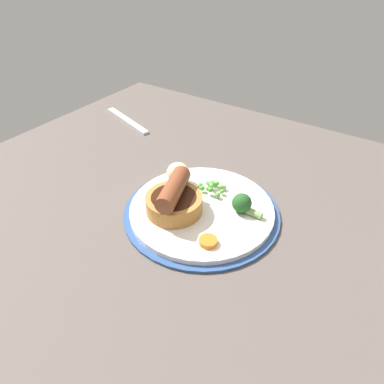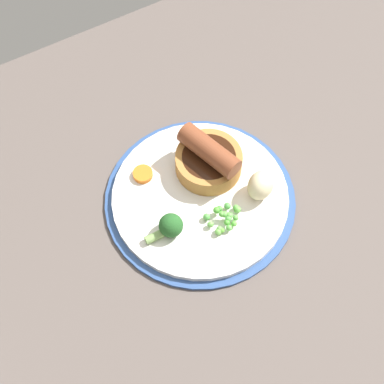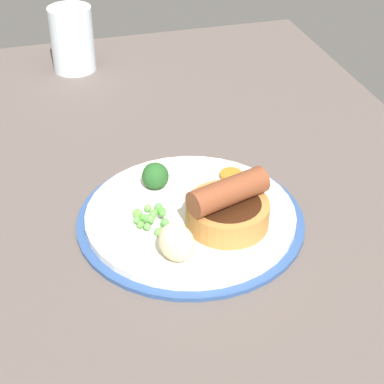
{
  "view_description": "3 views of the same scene",
  "coord_description": "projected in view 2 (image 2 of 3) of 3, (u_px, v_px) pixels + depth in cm",
  "views": [
    {
      "loc": [
        -19.78,
        41.43,
        41.09
      ],
      "look_at": [
        5.27,
        3.98,
        7.08
      ],
      "focal_mm": 32.0,
      "sensor_mm": 36.0,
      "label": 1
    },
    {
      "loc": [
        -17.99,
        -32.9,
        81.25
      ],
      "look_at": [
        2.15,
        3.22,
        7.21
      ],
      "focal_mm": 60.0,
      "sensor_mm": 36.0,
      "label": 2
    },
    {
      "loc": [
        60.54,
        -12.02,
        48.9
      ],
      "look_at": [
        1.87,
        4.18,
        5.9
      ],
      "focal_mm": 60.0,
      "sensor_mm": 36.0,
      "label": 3
    }
  ],
  "objects": [
    {
      "name": "broccoli_floret_near",
      "position": [
        169.0,
        226.0,
        0.84
      ],
      "size": [
        5.38,
        3.26,
        3.26
      ],
      "rotation": [
        0.0,
        0.0,
        6.26
      ],
      "color": "#235623",
      "rests_on": "dinner_plate"
    },
    {
      "name": "potato_chunk_0",
      "position": [
        262.0,
        187.0,
        0.86
      ],
      "size": [
        5.35,
        5.07,
        4.19
      ],
      "primitive_type": "ellipsoid",
      "rotation": [
        0.0,
        0.0,
        3.68
      ],
      "color": "beige",
      "rests_on": "dinner_plate"
    },
    {
      "name": "sausage_pudding",
      "position": [
        209.0,
        159.0,
        0.88
      ],
      "size": [
        9.31,
        9.7,
        5.94
      ],
      "rotation": [
        0.0,
        0.0,
        5.03
      ],
      "color": "#AD7538",
      "rests_on": "dinner_plate"
    },
    {
      "name": "carrot_slice_0",
      "position": [
        143.0,
        174.0,
        0.89
      ],
      "size": [
        3.33,
        3.33,
        0.78
      ],
      "primitive_type": "cylinder",
      "rotation": [
        0.0,
        0.0,
        6.05
      ],
      "color": "orange",
      "rests_on": "dinner_plate"
    },
    {
      "name": "pea_pile",
      "position": [
        224.0,
        217.0,
        0.85
      ],
      "size": [
        5.24,
        4.15,
        1.75
      ],
      "color": "#59AC35",
      "rests_on": "dinner_plate"
    },
    {
      "name": "dinner_plate",
      "position": [
        200.0,
        199.0,
        0.88
      ],
      "size": [
        26.41,
        26.41,
        1.4
      ],
      "color": "#2D4C84",
      "rests_on": "dining_table"
    },
    {
      "name": "dining_table",
      "position": [
        190.0,
        237.0,
        0.88
      ],
      "size": [
        110.0,
        80.0,
        3.0
      ],
      "primitive_type": "cube",
      "color": "#564C47",
      "rests_on": "ground"
    }
  ]
}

